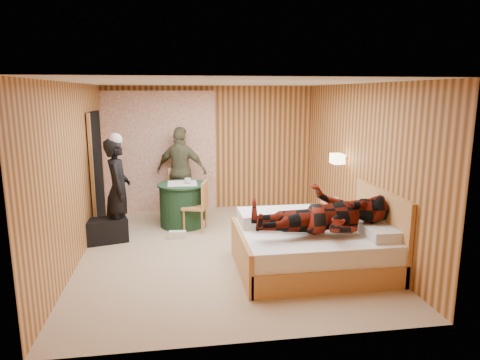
{
  "coord_description": "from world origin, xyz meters",
  "views": [
    {
      "loc": [
        -0.69,
        -6.17,
        2.36
      ],
      "look_at": [
        0.26,
        0.17,
        1.05
      ],
      "focal_mm": 32.0,
      "sensor_mm": 36.0,
      "label": 1
    }
  ],
  "objects": [
    {
      "name": "floor",
      "position": [
        0.0,
        0.0,
        0.0
      ],
      "size": [
        4.2,
        5.0,
        0.01
      ],
      "primitive_type": "cube",
      "color": "tan",
      "rests_on": "ground"
    },
    {
      "name": "ceiling",
      "position": [
        0.0,
        0.0,
        2.5
      ],
      "size": [
        4.2,
        5.0,
        0.01
      ],
      "primitive_type": "cube",
      "color": "white",
      "rests_on": "wall_back"
    },
    {
      "name": "wall_back",
      "position": [
        0.0,
        2.5,
        1.25
      ],
      "size": [
        4.2,
        0.02,
        2.5
      ],
      "primitive_type": "cube",
      "color": "#D99053",
      "rests_on": "floor"
    },
    {
      "name": "wall_left",
      "position": [
        -2.1,
        0.0,
        1.25
      ],
      "size": [
        0.02,
        5.0,
        2.5
      ],
      "primitive_type": "cube",
      "color": "#D99053",
      "rests_on": "floor"
    },
    {
      "name": "wall_right",
      "position": [
        2.1,
        0.0,
        1.25
      ],
      "size": [
        0.02,
        5.0,
        2.5
      ],
      "primitive_type": "cube",
      "color": "#D99053",
      "rests_on": "floor"
    },
    {
      "name": "curtain",
      "position": [
        -1.0,
        2.43,
        1.2
      ],
      "size": [
        2.2,
        0.08,
        2.4
      ],
      "primitive_type": "cube",
      "color": "white",
      "rests_on": "floor"
    },
    {
      "name": "doorway",
      "position": [
        -2.06,
        1.4,
        1.02
      ],
      "size": [
        0.06,
        0.9,
        2.05
      ],
      "primitive_type": "cube",
      "color": "black",
      "rests_on": "floor"
    },
    {
      "name": "wall_lamp",
      "position": [
        1.92,
        0.45,
        1.3
      ],
      "size": [
        0.26,
        0.24,
        0.16
      ],
      "color": "gold",
      "rests_on": "wall_right"
    },
    {
      "name": "bed",
      "position": [
        1.12,
        -0.86,
        0.31
      ],
      "size": [
        2.0,
        1.57,
        1.08
      ],
      "color": "#DFA15B",
      "rests_on": "floor"
    },
    {
      "name": "nightstand",
      "position": [
        1.88,
        0.23,
        0.3
      ],
      "size": [
        0.44,
        0.6,
        0.58
      ],
      "color": "#DFA15B",
      "rests_on": "floor"
    },
    {
      "name": "round_table",
      "position": [
        -0.6,
        1.35,
        0.39
      ],
      "size": [
        0.88,
        0.88,
        0.78
      ],
      "color": "#214725",
      "rests_on": "floor"
    },
    {
      "name": "chair_far",
      "position": [
        -0.63,
        2.04,
        0.54
      ],
      "size": [
        0.54,
        0.54,
        0.93
      ],
      "rotation": [
        0.0,
        0.0,
        0.34
      ],
      "color": "#DFA15B",
      "rests_on": "floor"
    },
    {
      "name": "chair_near",
      "position": [
        -0.32,
        1.0,
        0.5
      ],
      "size": [
        0.49,
        0.49,
        0.87
      ],
      "rotation": [
        0.0,
        0.0,
        -1.86
      ],
      "color": "#DFA15B",
      "rests_on": "floor"
    },
    {
      "name": "duffel_bag",
      "position": [
        -1.85,
        0.64,
        0.19
      ],
      "size": [
        0.75,
        0.52,
        0.38
      ],
      "primitive_type": "cube",
      "rotation": [
        0.0,
        0.0,
        0.25
      ],
      "color": "black",
      "rests_on": "floor"
    },
    {
      "name": "sneaker_left",
      "position": [
        -0.71,
        0.64,
        0.06
      ],
      "size": [
        0.29,
        0.14,
        0.12
      ],
      "primitive_type": "cube",
      "rotation": [
        0.0,
        0.0,
        -0.1
      ],
      "color": "silver",
      "rests_on": "floor"
    },
    {
      "name": "sneaker_right",
      "position": [
        -0.35,
        1.15,
        0.07
      ],
      "size": [
        0.33,
        0.24,
        0.13
      ],
      "primitive_type": "cube",
      "rotation": [
        0.0,
        0.0,
        0.43
      ],
      "color": "silver",
      "rests_on": "floor"
    },
    {
      "name": "woman_standing",
      "position": [
        -1.63,
        0.76,
        0.83
      ],
      "size": [
        0.44,
        0.63,
        1.66
      ],
      "primitive_type": "imported",
      "rotation": [
        0.0,
        0.0,
        1.65
      ],
      "color": "black",
      "rests_on": "floor"
    },
    {
      "name": "man_at_table",
      "position": [
        -0.6,
        2.09,
        0.86
      ],
      "size": [
        1.09,
        0.77,
        1.72
      ],
      "primitive_type": "imported",
      "rotation": [
        0.0,
        0.0,
        2.75
      ],
      "color": "brown",
      "rests_on": "floor"
    },
    {
      "name": "man_on_bed",
      "position": [
        1.15,
        -1.09,
        0.97
      ],
      "size": [
        0.86,
        0.67,
        1.77
      ],
      "primitive_type": "imported",
      "rotation": [
        0.0,
        1.57,
        0.0
      ],
      "color": "#601309",
      "rests_on": "bed"
    },
    {
      "name": "book_lower",
      "position": [
        1.88,
        0.18,
        0.59
      ],
      "size": [
        0.26,
        0.28,
        0.02
      ],
      "primitive_type": "imported",
      "rotation": [
        0.0,
        0.0,
        0.59
      ],
      "color": "silver",
      "rests_on": "nightstand"
    },
    {
      "name": "book_upper",
      "position": [
        1.88,
        0.18,
        0.61
      ],
      "size": [
        0.26,
        0.28,
        0.02
      ],
      "primitive_type": "imported",
      "rotation": [
        0.0,
        0.0,
        -0.53
      ],
      "color": "silver",
      "rests_on": "nightstand"
    },
    {
      "name": "cup_nightstand",
      "position": [
        1.88,
        0.36,
        0.62
      ],
      "size": [
        0.12,
        0.12,
        0.09
      ],
      "primitive_type": "imported",
      "rotation": [
        0.0,
        0.0,
        0.22
      ],
      "color": "silver",
      "rests_on": "nightstand"
    },
    {
      "name": "cup_table",
      "position": [
        -0.5,
        1.3,
        0.83
      ],
      "size": [
        0.13,
        0.13,
        0.1
      ],
      "primitive_type": "imported",
      "rotation": [
        0.0,
        0.0,
        -0.03
      ],
      "color": "silver",
      "rests_on": "round_table"
    }
  ]
}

